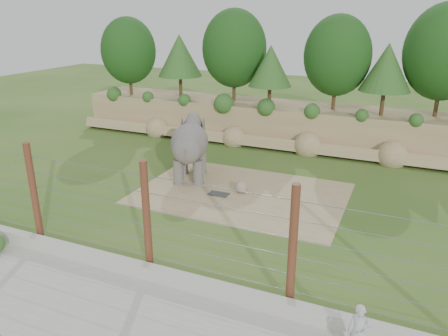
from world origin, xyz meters
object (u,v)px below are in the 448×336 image
at_px(stone_ball, 241,187).
at_px(barrier_fence, 147,217).
at_px(elephant, 190,151).
at_px(zookeeper, 358,332).

bearing_deg(stone_ball, barrier_fence, -93.51).
relative_size(elephant, barrier_fence, 0.19).
distance_m(barrier_fence, zookeeper, 7.39).
xyz_separation_m(barrier_fence, zookeeper, (7.16, -1.38, -1.22)).
height_order(elephant, stone_ball, elephant).
bearing_deg(barrier_fence, zookeeper, -10.90).
distance_m(stone_ball, zookeeper, 11.19).
xyz_separation_m(stone_ball, barrier_fence, (-0.46, -7.58, 1.67)).
distance_m(elephant, barrier_fence, 8.76).
relative_size(elephant, stone_ball, 6.33).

